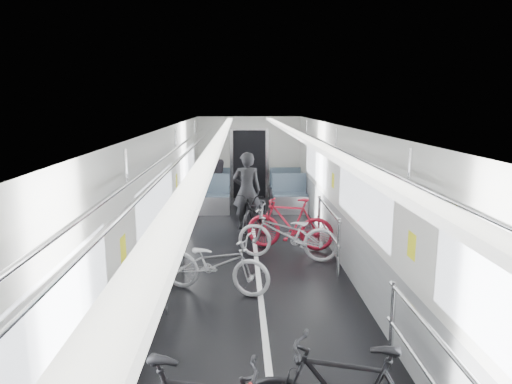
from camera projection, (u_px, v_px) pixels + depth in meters
The scene contains 7 objects.
car_shell at pixel (256, 195), 8.38m from camera, with size 3.02×14.01×2.41m.
bike_left_far at pixel (215, 263), 6.78m from camera, with size 0.60×1.71×0.90m, color #B5B7BB.
bike_right_mid at pixel (287, 234), 8.19m from camera, with size 0.64×1.83×0.96m, color #AFAFB4.
bike_right_far at pixel (290, 224), 8.78m from camera, with size 0.48×1.69×1.01m, color #AE1529.
bike_aisle at pixel (256, 210), 10.14m from camera, with size 0.58×1.66×0.87m, color black.
person_standing at pixel (247, 191), 10.15m from camera, with size 0.63×0.42×1.74m, color black.
person_seated at pixel (213, 175), 12.48m from camera, with size 0.83×0.65×1.70m, color #28242B.
Camera 1 is at (-0.30, -6.43, 2.80)m, focal length 32.00 mm.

